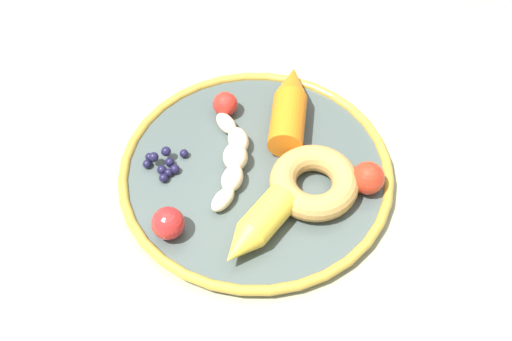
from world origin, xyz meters
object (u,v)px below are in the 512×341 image
(carrot_orange, at_px, (290,106))
(carrot_yellow, at_px, (256,228))
(tomato_mid, at_px, (168,223))
(donut, at_px, (314,182))
(tomato_far, at_px, (225,104))
(tomato_near, at_px, (368,178))
(blueberry_pile, at_px, (164,163))
(banana, at_px, (234,158))
(dining_table, at_px, (240,192))
(plate, at_px, (256,172))

(carrot_orange, bearing_deg, carrot_yellow, -97.35)
(carrot_yellow, distance_m, tomato_mid, 0.10)
(donut, relative_size, tomato_far, 3.25)
(carrot_yellow, bearing_deg, carrot_orange, 82.65)
(tomato_near, bearing_deg, tomato_far, 150.48)
(donut, xyz_separation_m, blueberry_pile, (-0.18, 0.02, -0.01))
(blueberry_pile, relative_size, tomato_mid, 1.40)
(banana, relative_size, carrot_yellow, 1.45)
(carrot_yellow, height_order, blueberry_pile, carrot_yellow)
(dining_table, bearing_deg, carrot_yellow, -74.58)
(banana, bearing_deg, blueberry_pile, -172.00)
(banana, relative_size, donut, 1.50)
(banana, relative_size, blueberry_pile, 3.00)
(tomato_mid, bearing_deg, carrot_orange, 57.06)
(carrot_orange, bearing_deg, dining_table, -136.90)
(blueberry_pile, bearing_deg, tomato_near, -1.61)
(carrot_yellow, xyz_separation_m, donut, (0.06, 0.07, -0.00))
(carrot_orange, bearing_deg, tomato_far, -179.64)
(banana, xyz_separation_m, blueberry_pile, (-0.08, -0.01, -0.00))
(donut, height_order, tomato_mid, tomato_mid)
(carrot_yellow, relative_size, tomato_near, 2.76)
(donut, bearing_deg, tomato_near, 9.14)
(plate, xyz_separation_m, banana, (-0.03, 0.01, 0.02))
(dining_table, xyz_separation_m, donut, (0.10, -0.06, 0.11))
(blueberry_pile, relative_size, tomato_near, 1.33)
(banana, height_order, blueberry_pile, banana)
(donut, relative_size, tomato_mid, 2.79)
(plate, xyz_separation_m, tomato_mid, (-0.09, -0.10, 0.02))
(donut, xyz_separation_m, tomato_far, (-0.12, 0.11, 0.00))
(plate, bearing_deg, dining_table, 126.00)
(dining_table, xyz_separation_m, blueberry_pile, (-0.09, -0.04, 0.11))
(carrot_orange, xyz_separation_m, carrot_yellow, (-0.02, -0.18, -0.00))
(tomato_far, bearing_deg, banana, -75.71)
(banana, distance_m, donut, 0.10)
(carrot_orange, relative_size, carrot_yellow, 1.25)
(carrot_orange, relative_size, donut, 1.30)
(banana, relative_size, tomato_near, 3.99)
(plate, bearing_deg, tomato_mid, -132.18)
(blueberry_pile, distance_m, tomato_mid, 0.09)
(tomato_mid, height_order, tomato_far, tomato_mid)
(plate, xyz_separation_m, donut, (0.07, -0.02, 0.02))
(carrot_yellow, bearing_deg, tomato_mid, -177.92)
(blueberry_pile, bearing_deg, tomato_far, 56.92)
(dining_table, bearing_deg, carrot_orange, 43.10)
(dining_table, height_order, tomato_far, tomato_far)
(plate, distance_m, tomato_far, 0.10)
(dining_table, bearing_deg, tomato_far, 113.04)
(plate, distance_m, tomato_near, 0.13)
(donut, bearing_deg, carrot_yellow, -130.41)
(tomato_mid, xyz_separation_m, tomato_far, (0.04, 0.19, -0.00))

